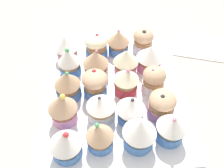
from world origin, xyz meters
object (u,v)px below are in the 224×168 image
at_px(cupcake_1, 100,136).
at_px(cupcake_14, 126,62).
at_px(cupcake_3, 172,127).
at_px(cupcake_11, 154,79).
at_px(cupcake_5, 101,107).
at_px(cupcake_19, 143,41).
at_px(cupcake_0, 65,143).
at_px(cupcake_13, 96,63).
at_px(napkin, 199,47).
at_px(cupcake_4, 63,108).
at_px(cupcake_10, 126,80).
at_px(cupcake_8, 67,85).
at_px(cupcake_9, 95,82).
at_px(cupcake_18, 118,42).
at_px(cupcake_17, 96,45).
at_px(cupcake_16, 66,47).
at_px(cupcake_6, 131,108).
at_px(cupcake_7, 162,105).
at_px(baking_tray, 112,94).
at_px(cupcake_2, 140,132).
at_px(cupcake_12, 69,61).
at_px(cupcake_15, 150,57).

bearing_deg(cupcake_1, cupcake_14, 69.10).
bearing_deg(cupcake_3, cupcake_14, 108.87).
bearing_deg(cupcake_11, cupcake_14, 133.94).
distance_m(cupcake_5, cupcake_19, 0.25).
bearing_deg(cupcake_0, cupcake_19, 55.89).
relative_size(cupcake_13, napkin, 0.54).
height_order(cupcake_19, napkin, cupcake_19).
bearing_deg(cupcake_14, cupcake_5, -118.30).
relative_size(cupcake_4, cupcake_10, 1.10).
height_order(cupcake_3, cupcake_8, same).
bearing_deg(cupcake_9, cupcake_18, 63.39).
bearing_deg(cupcake_17, cupcake_10, -65.04).
relative_size(cupcake_8, cupcake_17, 1.11).
height_order(cupcake_14, cupcake_16, cupcake_14).
relative_size(cupcake_6, cupcake_7, 1.03).
bearing_deg(baking_tray, cupcake_19, 56.16).
bearing_deg(cupcake_10, cupcake_16, 137.56).
bearing_deg(cupcake_8, cupcake_2, -43.84).
distance_m(cupcake_12, napkin, 0.38).
distance_m(cupcake_5, cupcake_6, 0.06).
height_order(cupcake_7, napkin, cupcake_7).
bearing_deg(cupcake_10, cupcake_7, -48.11).
relative_size(cupcake_9, cupcake_14, 0.93).
distance_m(cupcake_5, cupcake_12, 0.16).
bearing_deg(cupcake_0, cupcake_6, 27.58).
bearing_deg(cupcake_12, cupcake_4, -93.70).
bearing_deg(cupcake_19, baking_tray, -123.84).
bearing_deg(cupcake_6, cupcake_12, 130.75).
bearing_deg(cupcake_8, cupcake_16, 93.23).
relative_size(cupcake_5, cupcake_14, 0.92).
xyz_separation_m(cupcake_5, napkin, (0.30, 0.22, -0.04)).
relative_size(cupcake_14, cupcake_19, 1.08).
bearing_deg(cupcake_14, cupcake_10, -96.77).
relative_size(cupcake_14, cupcake_18, 1.04).
xyz_separation_m(cupcake_10, cupcake_19, (0.07, 0.14, -0.00)).
height_order(cupcake_15, cupcake_17, cupcake_15).
distance_m(cupcake_2, cupcake_8, 0.20).
distance_m(cupcake_13, cupcake_16, 0.10).
bearing_deg(cupcake_11, cupcake_18, 115.21).
height_order(baking_tray, cupcake_8, cupcake_8).
bearing_deg(cupcake_19, cupcake_6, -106.25).
height_order(cupcake_6, cupcake_13, cupcake_13).
xyz_separation_m(baking_tray, napkin, (0.27, 0.16, -0.00)).
bearing_deg(cupcake_2, cupcake_9, 119.06).
bearing_deg(cupcake_8, cupcake_14, 24.61).
bearing_deg(cupcake_1, cupcake_5, 84.65).
relative_size(cupcake_10, cupcake_15, 1.04).
xyz_separation_m(cupcake_12, cupcake_17, (0.07, 0.06, -0.00)).
bearing_deg(cupcake_11, cupcake_5, -151.72).
height_order(baking_tray, cupcake_7, cupcake_7).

